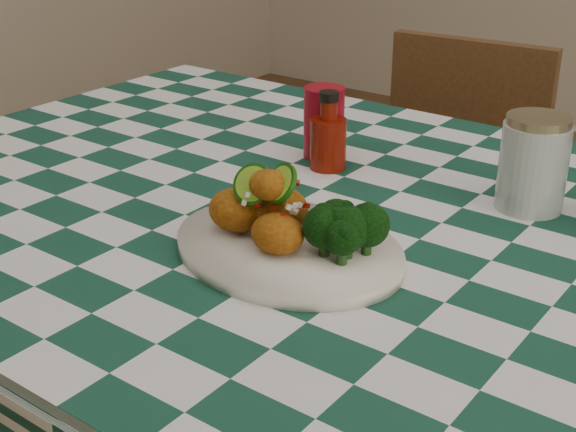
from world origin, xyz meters
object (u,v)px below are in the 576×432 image
Objects in this scene: red_tumbler at (324,122)px; wooden_chair_left at (430,236)px; plate at (288,249)px; mason_jar at (533,163)px; ketchup_bottle at (328,131)px; fried_chicken_pile at (273,204)px.

wooden_chair_left is (-0.03, 0.50, -0.41)m from red_tumbler.
wooden_chair_left is at bearing 103.56° from plate.
mason_jar reaches higher than wooden_chair_left.
ketchup_bottle reaches higher than plate.
red_tumbler is (-0.15, 0.33, -0.00)m from fried_chicken_pile.
plate is at bearing -62.47° from red_tumbler.
fried_chicken_pile is at bearing -82.22° from wooden_chair_left.
fried_chicken_pile is 1.22× the size of red_tumbler.
red_tumbler is at bearing 114.24° from fried_chicken_pile.
plate is 2.20× the size of fried_chicken_pile.
red_tumbler is at bearing 131.49° from ketchup_bottle.
plate is 0.06m from fried_chicken_pile.
fried_chicken_pile is at bearing -65.76° from red_tumbler.
ketchup_bottle is 0.93× the size of mason_jar.
wooden_chair_left is at bearing 127.99° from mason_jar.
red_tumbler is 0.14× the size of wooden_chair_left.
ketchup_bottle is at bearing 111.03° from fried_chicken_pile.
fried_chicken_pile is 0.17× the size of wooden_chair_left.
ketchup_bottle reaches higher than fried_chicken_pile.
red_tumbler reaches higher than fried_chicken_pile.
ketchup_bottle is 0.15× the size of wooden_chair_left.
fried_chicken_pile reaches higher than plate.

